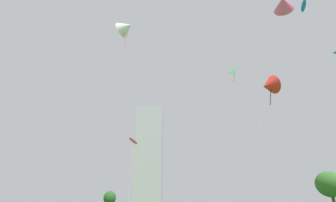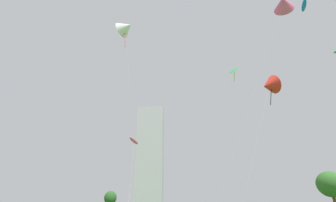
{
  "view_description": "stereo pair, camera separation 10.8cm",
  "coord_description": "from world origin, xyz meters",
  "px_view_note": "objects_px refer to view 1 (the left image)",
  "views": [
    {
      "loc": [
        3.58,
        -19.52,
        1.93
      ],
      "look_at": [
        -1.93,
        6.08,
        13.4
      ],
      "focal_mm": 26.55,
      "sensor_mm": 36.0,
      "label": 1
    },
    {
      "loc": [
        3.68,
        -19.5,
        1.93
      ],
      "look_at": [
        -1.93,
        6.08,
        13.4
      ],
      "focal_mm": 26.55,
      "sensor_mm": 36.0,
      "label": 2
    }
  ],
  "objects_px": {
    "distant_highrise_0": "(149,158)",
    "kite_flying_6": "(283,4)",
    "kite_flying_1": "(269,86)",
    "kite_flying_5": "(133,141)",
    "kite_flying_7": "(126,28)",
    "park_tree_2": "(110,198)",
    "kite_flying_8": "(304,6)",
    "kite_flying_2": "(233,72)",
    "park_tree_1": "(330,184)"
  },
  "relations": [
    {
      "from": "distant_highrise_0",
      "to": "kite_flying_6",
      "type": "bearing_deg",
      "value": -76.68
    },
    {
      "from": "kite_flying_1",
      "to": "kite_flying_6",
      "type": "bearing_deg",
      "value": -86.1
    },
    {
      "from": "kite_flying_5",
      "to": "kite_flying_7",
      "type": "bearing_deg",
      "value": -73.18
    },
    {
      "from": "kite_flying_5",
      "to": "park_tree_2",
      "type": "distance_m",
      "value": 12.84
    },
    {
      "from": "park_tree_2",
      "to": "kite_flying_7",
      "type": "bearing_deg",
      "value": -65.24
    },
    {
      "from": "kite_flying_6",
      "to": "park_tree_2",
      "type": "bearing_deg",
      "value": 140.9
    },
    {
      "from": "kite_flying_6",
      "to": "kite_flying_8",
      "type": "xyz_separation_m",
      "value": [
        7.38,
        12.02,
        9.72
      ]
    },
    {
      "from": "kite_flying_2",
      "to": "kite_flying_5",
      "type": "xyz_separation_m",
      "value": [
        -21.49,
        7.51,
        -9.91
      ]
    },
    {
      "from": "kite_flying_1",
      "to": "distant_highrise_0",
      "type": "distance_m",
      "value": 129.99
    },
    {
      "from": "kite_flying_1",
      "to": "park_tree_1",
      "type": "height_order",
      "value": "kite_flying_1"
    },
    {
      "from": "kite_flying_1",
      "to": "kite_flying_2",
      "type": "xyz_separation_m",
      "value": [
        -4.75,
        4.44,
        5.57
      ]
    },
    {
      "from": "kite_flying_8",
      "to": "park_tree_1",
      "type": "height_order",
      "value": "kite_flying_8"
    },
    {
      "from": "kite_flying_5",
      "to": "kite_flying_6",
      "type": "distance_m",
      "value": 37.18
    },
    {
      "from": "kite_flying_6",
      "to": "kite_flying_7",
      "type": "relative_size",
      "value": 1.12
    },
    {
      "from": "kite_flying_2",
      "to": "park_tree_1",
      "type": "relative_size",
      "value": 2.89
    },
    {
      "from": "kite_flying_2",
      "to": "kite_flying_7",
      "type": "xyz_separation_m",
      "value": [
        -13.45,
        -19.1,
        -3.04
      ]
    },
    {
      "from": "park_tree_2",
      "to": "distant_highrise_0",
      "type": "relative_size",
      "value": 0.09
    },
    {
      "from": "kite_flying_1",
      "to": "kite_flying_5",
      "type": "relative_size",
      "value": 1.35
    },
    {
      "from": "kite_flying_1",
      "to": "kite_flying_7",
      "type": "bearing_deg",
      "value": -141.14
    },
    {
      "from": "kite_flying_5",
      "to": "kite_flying_7",
      "type": "relative_size",
      "value": 0.68
    },
    {
      "from": "kite_flying_1",
      "to": "park_tree_2",
      "type": "bearing_deg",
      "value": 155.07
    },
    {
      "from": "kite_flying_7",
      "to": "park_tree_2",
      "type": "distance_m",
      "value": 37.13
    },
    {
      "from": "kite_flying_2",
      "to": "kite_flying_6",
      "type": "relative_size",
      "value": 1.0
    },
    {
      "from": "kite_flying_6",
      "to": "distant_highrise_0",
      "type": "distance_m",
      "value": 140.59
    },
    {
      "from": "kite_flying_1",
      "to": "park_tree_1",
      "type": "distance_m",
      "value": 27.59
    },
    {
      "from": "kite_flying_1",
      "to": "kite_flying_2",
      "type": "height_order",
      "value": "kite_flying_2"
    },
    {
      "from": "kite_flying_5",
      "to": "park_tree_2",
      "type": "height_order",
      "value": "kite_flying_5"
    },
    {
      "from": "kite_flying_6",
      "to": "distant_highrise_0",
      "type": "bearing_deg",
      "value": 112.87
    },
    {
      "from": "kite_flying_7",
      "to": "kite_flying_8",
      "type": "xyz_separation_m",
      "value": [
        26.37,
        14.98,
        12.43
      ]
    },
    {
      "from": "kite_flying_5",
      "to": "kite_flying_8",
      "type": "height_order",
      "value": "kite_flying_8"
    },
    {
      "from": "kite_flying_5",
      "to": "kite_flying_6",
      "type": "xyz_separation_m",
      "value": [
        27.04,
        -23.65,
        9.58
      ]
    },
    {
      "from": "kite_flying_2",
      "to": "kite_flying_5",
      "type": "height_order",
      "value": "kite_flying_2"
    },
    {
      "from": "kite_flying_2",
      "to": "park_tree_1",
      "type": "distance_m",
      "value": 30.27
    },
    {
      "from": "kite_flying_1",
      "to": "park_tree_2",
      "type": "xyz_separation_m",
      "value": [
        -31.77,
        14.77,
        -15.59
      ]
    },
    {
      "from": "kite_flying_1",
      "to": "kite_flying_2",
      "type": "relative_size",
      "value": 0.81
    },
    {
      "from": "park_tree_1",
      "to": "kite_flying_2",
      "type": "bearing_deg",
      "value": -136.7
    },
    {
      "from": "kite_flying_1",
      "to": "park_tree_2",
      "type": "height_order",
      "value": "kite_flying_1"
    },
    {
      "from": "kite_flying_1",
      "to": "kite_flying_8",
      "type": "xyz_separation_m",
      "value": [
        8.17,
        0.32,
        14.95
      ]
    },
    {
      "from": "kite_flying_5",
      "to": "park_tree_1",
      "type": "distance_m",
      "value": 40.76
    },
    {
      "from": "kite_flying_2",
      "to": "park_tree_1",
      "type": "bearing_deg",
      "value": 43.3
    },
    {
      "from": "kite_flying_5",
      "to": "distant_highrise_0",
      "type": "bearing_deg",
      "value": 104.59
    },
    {
      "from": "kite_flying_2",
      "to": "kite_flying_8",
      "type": "height_order",
      "value": "kite_flying_8"
    },
    {
      "from": "park_tree_1",
      "to": "distant_highrise_0",
      "type": "height_order",
      "value": "distant_highrise_0"
    },
    {
      "from": "kite_flying_2",
      "to": "kite_flying_1",
      "type": "bearing_deg",
      "value": -43.04
    },
    {
      "from": "kite_flying_1",
      "to": "kite_flying_7",
      "type": "relative_size",
      "value": 0.91
    },
    {
      "from": "park_tree_2",
      "to": "kite_flying_5",
      "type": "bearing_deg",
      "value": -27.02
    },
    {
      "from": "kite_flying_8",
      "to": "distant_highrise_0",
      "type": "distance_m",
      "value": 132.69
    },
    {
      "from": "kite_flying_2",
      "to": "kite_flying_6",
      "type": "xyz_separation_m",
      "value": [
        5.55,
        -16.14,
        -0.33
      ]
    },
    {
      "from": "distant_highrise_0",
      "to": "kite_flying_5",
      "type": "bearing_deg",
      "value": -84.96
    },
    {
      "from": "kite_flying_5",
      "to": "distant_highrise_0",
      "type": "distance_m",
      "value": 110.57
    }
  ]
}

